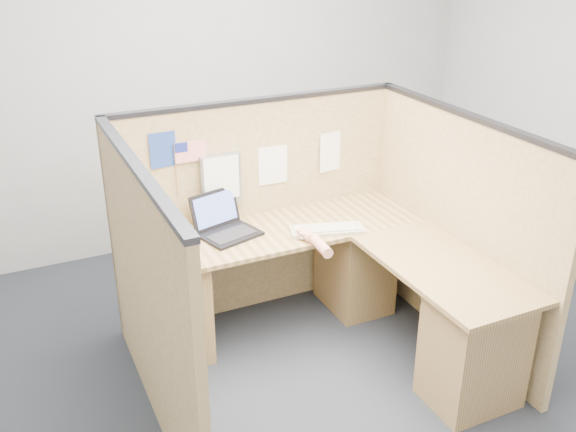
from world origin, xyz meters
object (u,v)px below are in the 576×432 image
laptop (227,223)px  keyboard (327,229)px  l_desk (330,295)px  mouse (305,236)px

laptop → keyboard: size_ratio=0.84×
l_desk → laptop: bearing=135.7°
keyboard → l_desk: bearing=-94.6°
l_desk → laptop: (-0.50, 0.49, 0.40)m
keyboard → mouse: bearing=-153.0°
laptop → mouse: 0.52m
l_desk → keyboard: 0.43m
laptop → mouse: size_ratio=4.28×
laptop → keyboard: bearing=-41.3°
l_desk → keyboard: bearing=68.6°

